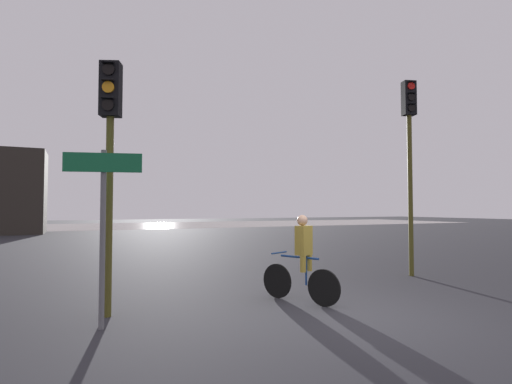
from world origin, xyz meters
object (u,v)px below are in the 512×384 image
at_px(traffic_light_near_left, 110,138).
at_px(direction_sign_post, 103,212).
at_px(cyclist, 302,258).
at_px(traffic_light_near_right, 410,141).

distance_m(traffic_light_near_left, direction_sign_post, 1.39).
xyz_separation_m(traffic_light_near_left, cyclist, (3.36, -0.47, -2.08)).
bearing_deg(direction_sign_post, traffic_light_near_right, -153.56).
relative_size(traffic_light_near_left, cyclist, 2.56).
height_order(traffic_light_near_right, direction_sign_post, traffic_light_near_right).
height_order(direction_sign_post, cyclist, direction_sign_post).
xyz_separation_m(traffic_light_near_left, direction_sign_post, (-0.13, -0.68, -1.20)).
bearing_deg(traffic_light_near_left, cyclist, -166.66).
height_order(traffic_light_near_right, cyclist, traffic_light_near_right).
distance_m(traffic_light_near_left, traffic_light_near_right, 7.52).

